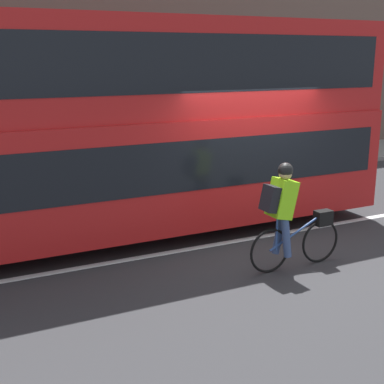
{
  "coord_description": "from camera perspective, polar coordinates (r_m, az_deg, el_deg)",
  "views": [
    {
      "loc": [
        -4.64,
        -7.05,
        3.01
      ],
      "look_at": [
        -1.17,
        -0.0,
        1.0
      ],
      "focal_mm": 50.0,
      "sensor_mm": 36.0,
      "label": 1
    }
  ],
  "objects": [
    {
      "name": "building_facade",
      "position": [
        14.82,
        -8.31,
        16.92
      ],
      "size": [
        60.0,
        0.3,
        7.42
      ],
      "color": "brown",
      "rests_on": "ground_plane"
    },
    {
      "name": "cyclist_on_bike",
      "position": [
        7.68,
        10.17,
        -2.17
      ],
      "size": [
        1.55,
        0.32,
        1.58
      ],
      "color": "black",
      "rests_on": "ground_plane"
    },
    {
      "name": "road_center_line",
      "position": [
        9.12,
        6.05,
        -4.97
      ],
      "size": [
        50.0,
        0.14,
        0.01
      ],
      "primitive_type": "cube",
      "color": "silver",
      "rests_on": "ground_plane"
    },
    {
      "name": "ground_plane",
      "position": [
        8.96,
        6.75,
        -5.38
      ],
      "size": [
        80.0,
        80.0,
        0.0
      ],
      "primitive_type": "plane",
      "color": "#2D2D30"
    },
    {
      "name": "sidewalk_curb",
      "position": [
        13.8,
        -5.94,
        1.93
      ],
      "size": [
        60.0,
        2.51,
        0.12
      ],
      "color": "gray",
      "rests_on": "ground_plane"
    },
    {
      "name": "street_sign_post",
      "position": [
        12.72,
        -18.4,
        7.14
      ],
      "size": [
        0.36,
        0.09,
        2.61
      ],
      "color": "#59595B",
      "rests_on": "sidewalk_curb"
    },
    {
      "name": "bus",
      "position": [
        8.63,
        -16.8,
        6.94
      ],
      "size": [
        11.91,
        2.57,
        3.59
      ],
      "color": "black",
      "rests_on": "ground_plane"
    }
  ]
}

